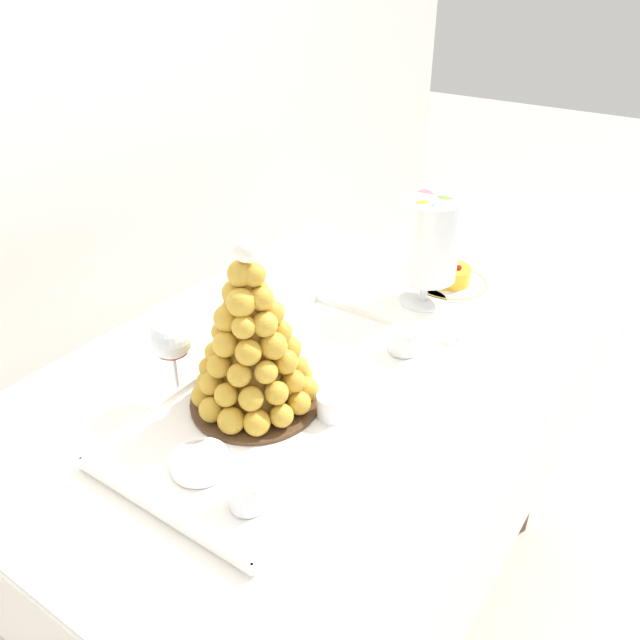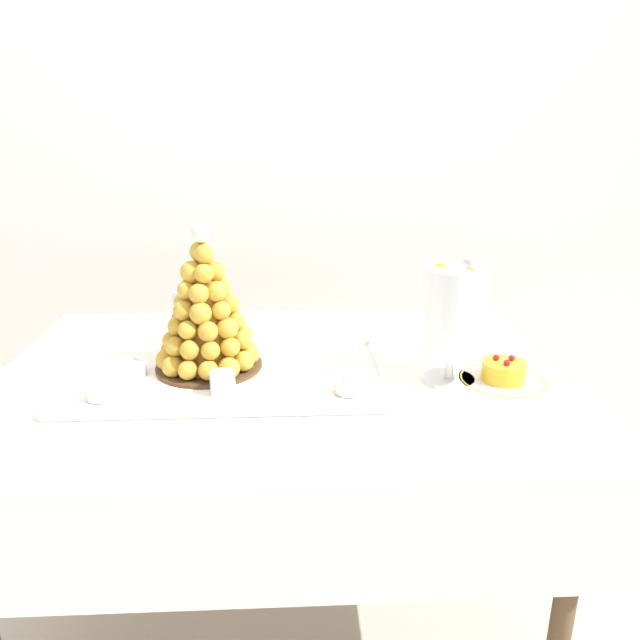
# 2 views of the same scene
# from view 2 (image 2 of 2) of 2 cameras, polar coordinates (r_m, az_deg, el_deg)

# --- Properties ---
(ground_plane) EXTENTS (12.00, 12.00, 0.00)m
(ground_plane) POSITION_cam_2_polar(r_m,az_deg,el_deg) (1.80, -3.30, -27.64)
(ground_plane) COLOR beige
(backdrop_wall) EXTENTS (4.80, 0.10, 2.50)m
(backdrop_wall) POSITION_cam_2_polar(r_m,az_deg,el_deg) (2.21, -3.76, 17.42)
(backdrop_wall) COLOR silver
(backdrop_wall) RESTS_ON ground_plane
(buffet_table) EXTENTS (1.28, 0.90, 0.75)m
(buffet_table) POSITION_cam_2_polar(r_m,az_deg,el_deg) (1.39, -3.81, -8.43)
(buffet_table) COLOR brown
(buffet_table) RESTS_ON ground_plane
(serving_tray) EXTENTS (0.68, 0.37, 0.02)m
(serving_tray) POSITION_cam_2_polar(r_m,az_deg,el_deg) (1.33, -8.82, -5.44)
(serving_tray) COLOR white
(serving_tray) RESTS_ON buffet_table
(croquembouche) EXTENTS (0.24, 0.24, 0.33)m
(croquembouche) POSITION_cam_2_polar(r_m,az_deg,el_deg) (1.34, -10.90, 0.56)
(croquembouche) COLOR #4C331E
(croquembouche) RESTS_ON serving_tray
(dessert_cup_left) EXTENTS (0.06, 0.06, 0.05)m
(dessert_cup_left) POSITION_cam_2_polar(r_m,az_deg,el_deg) (1.28, -20.37, -6.06)
(dessert_cup_left) COLOR silver
(dessert_cup_left) RESTS_ON serving_tray
(dessert_cup_mid_left) EXTENTS (0.05, 0.05, 0.05)m
(dessert_cup_mid_left) POSITION_cam_2_polar(r_m,az_deg,el_deg) (1.24, -9.35, -6.06)
(dessert_cup_mid_left) COLOR silver
(dessert_cup_mid_left) RESTS_ON serving_tray
(dessert_cup_centre) EXTENTS (0.06, 0.06, 0.05)m
(dessert_cup_centre) POSITION_cam_2_polar(r_m,az_deg,el_deg) (1.23, 2.86, -5.89)
(dessert_cup_centre) COLOR silver
(dessert_cup_centre) RESTS_ON serving_tray
(creme_brulee_ramekin) EXTENTS (0.10, 0.10, 0.02)m
(creme_brulee_ramekin) POSITION_cam_2_polar(r_m,az_deg,el_deg) (1.38, -18.31, -4.54)
(creme_brulee_ramekin) COLOR white
(creme_brulee_ramekin) RESTS_ON serving_tray
(macaron_goblet) EXTENTS (0.14, 0.14, 0.27)m
(macaron_goblet) POSITION_cam_2_polar(r_m,az_deg,el_deg) (1.29, 12.72, 0.77)
(macaron_goblet) COLOR white
(macaron_goblet) RESTS_ON buffet_table
(fruit_tart_plate) EXTENTS (0.19, 0.19, 0.06)m
(fruit_tart_plate) POSITION_cam_2_polar(r_m,az_deg,el_deg) (1.35, 17.21, -5.09)
(fruit_tart_plate) COLOR white
(fruit_tart_plate) RESTS_ON buffet_table
(wine_glass) EXTENTS (0.08, 0.08, 0.17)m
(wine_glass) POSITION_cam_2_polar(r_m,az_deg,el_deg) (1.48, -12.52, 1.79)
(wine_glass) COLOR silver
(wine_glass) RESTS_ON buffet_table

